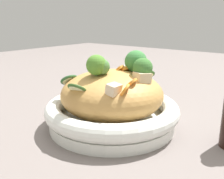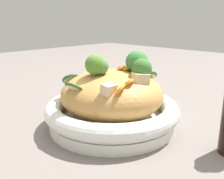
% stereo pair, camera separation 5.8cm
% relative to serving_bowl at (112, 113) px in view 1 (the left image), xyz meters
% --- Properties ---
extents(ground_plane, '(3.00, 3.00, 0.00)m').
position_rel_serving_bowl_xyz_m(ground_plane, '(0.00, 0.00, -0.03)').
color(ground_plane, slate).
extents(serving_bowl, '(0.31, 0.31, 0.06)m').
position_rel_serving_bowl_xyz_m(serving_bowl, '(0.00, 0.00, 0.00)').
color(serving_bowl, white).
rests_on(serving_bowl, ground_plane).
extents(noodle_heap, '(0.23, 0.23, 0.11)m').
position_rel_serving_bowl_xyz_m(noodle_heap, '(0.00, 0.00, 0.05)').
color(noodle_heap, tan).
rests_on(noodle_heap, serving_bowl).
extents(broccoli_florets, '(0.12, 0.14, 0.06)m').
position_rel_serving_bowl_xyz_m(broccoli_florets, '(0.03, 0.01, 0.11)').
color(broccoli_florets, '#99B76D').
rests_on(broccoli_florets, serving_bowl).
extents(carrot_coins, '(0.09, 0.12, 0.04)m').
position_rel_serving_bowl_xyz_m(carrot_coins, '(0.05, -0.01, 0.09)').
color(carrot_coins, orange).
rests_on(carrot_coins, serving_bowl).
extents(zucchini_slices, '(0.18, 0.23, 0.04)m').
position_rel_serving_bowl_xyz_m(zucchini_slices, '(-0.02, -0.02, 0.08)').
color(zucchini_slices, beige).
rests_on(zucchini_slices, serving_bowl).
extents(chicken_chunks, '(0.12, 0.19, 0.03)m').
position_rel_serving_bowl_xyz_m(chicken_chunks, '(0.02, 0.05, 0.09)').
color(chicken_chunks, beige).
rests_on(chicken_chunks, serving_bowl).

